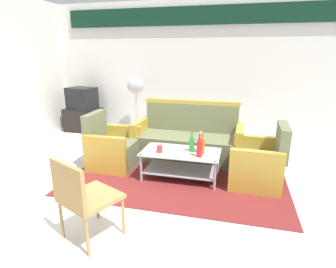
% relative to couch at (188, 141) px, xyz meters
% --- Properties ---
extents(ground_plane, '(14.00, 14.00, 0.00)m').
position_rel_couch_xyz_m(ground_plane, '(-0.13, -1.40, -0.32)').
color(ground_plane, white).
extents(wall_back, '(6.52, 0.19, 2.80)m').
position_rel_couch_xyz_m(wall_back, '(-0.13, 1.66, 1.16)').
color(wall_back, silver).
rests_on(wall_back, ground).
extents(rug, '(3.04, 2.13, 0.01)m').
position_rel_couch_xyz_m(rug, '(-0.00, -0.67, -0.31)').
color(rug, maroon).
rests_on(rug, ground).
extents(couch, '(1.82, 0.78, 0.96)m').
position_rel_couch_xyz_m(couch, '(0.00, 0.00, 0.00)').
color(couch, '#6B704C').
rests_on(couch, rug).
extents(armchair_left, '(0.70, 0.76, 0.85)m').
position_rel_couch_xyz_m(armchair_left, '(-1.11, -0.60, -0.03)').
color(armchair_left, '#6B704C').
rests_on(armchair_left, rug).
extents(armchair_right, '(0.72, 0.78, 0.85)m').
position_rel_couch_xyz_m(armchair_right, '(1.10, -0.69, -0.03)').
color(armchair_right, '#6B704C').
rests_on(armchair_right, rug).
extents(coffee_table, '(1.10, 0.60, 0.40)m').
position_rel_couch_xyz_m(coffee_table, '(0.04, -0.78, -0.04)').
color(coffee_table, silver).
rests_on(coffee_table, rug).
extents(bottle_green, '(0.07, 0.07, 0.28)m').
position_rel_couch_xyz_m(bottle_green, '(0.19, -0.74, 0.20)').
color(bottle_green, '#2D8C38').
rests_on(bottle_green, coffee_table).
extents(bottle_orange, '(0.07, 0.07, 0.29)m').
position_rel_couch_xyz_m(bottle_orange, '(0.34, -0.79, 0.21)').
color(bottle_orange, '#D85919').
rests_on(bottle_orange, coffee_table).
extents(bottle_clear, '(0.08, 0.08, 0.29)m').
position_rel_couch_xyz_m(bottle_clear, '(0.30, -0.68, 0.20)').
color(bottle_clear, silver).
rests_on(bottle_clear, coffee_table).
extents(bottle_red, '(0.07, 0.07, 0.32)m').
position_rel_couch_xyz_m(bottle_red, '(0.32, -0.92, 0.21)').
color(bottle_red, red).
rests_on(bottle_red, coffee_table).
extents(cup, '(0.08, 0.08, 0.10)m').
position_rel_couch_xyz_m(cup, '(-0.24, -0.89, 0.14)').
color(cup, red).
rests_on(cup, coffee_table).
extents(tv_stand, '(0.80, 0.50, 0.52)m').
position_rel_couch_xyz_m(tv_stand, '(-2.66, 1.15, -0.06)').
color(tv_stand, black).
rests_on(tv_stand, ground).
extents(television, '(0.68, 0.55, 0.48)m').
position_rel_couch_xyz_m(television, '(-2.66, 1.16, 0.44)').
color(television, black).
rests_on(television, tv_stand).
extents(pedestal_fan, '(0.36, 0.36, 1.27)m').
position_rel_couch_xyz_m(pedestal_fan, '(-1.37, 1.20, 0.70)').
color(pedestal_fan, '#2D2D33').
rests_on(pedestal_fan, ground).
extents(wicker_chair, '(0.64, 0.64, 0.84)m').
position_rel_couch_xyz_m(wicker_chair, '(-0.56, -2.37, 0.18)').
color(wicker_chair, '#AD844C').
rests_on(wicker_chair, ground).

